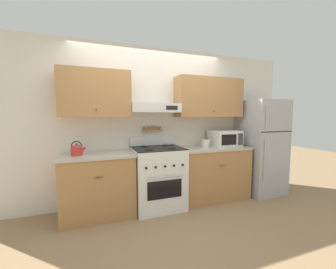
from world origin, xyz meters
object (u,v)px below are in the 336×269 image
object	(u,v)px
microwave	(225,138)
utensil_crock	(205,143)
refrigerator	(261,147)
tea_kettle	(77,150)
stove_range	(158,177)

from	to	relation	value
microwave	utensil_crock	bearing A→B (deg)	-177.50
refrigerator	utensil_crock	world-z (taller)	refrigerator
tea_kettle	microwave	xyz separation A→B (m)	(2.42, 0.02, 0.06)
refrigerator	stove_range	bearing A→B (deg)	179.30
tea_kettle	microwave	world-z (taller)	microwave
utensil_crock	microwave	bearing A→B (deg)	2.50
stove_range	microwave	distance (m)	1.39
microwave	stove_range	bearing A→B (deg)	-177.29
stove_range	tea_kettle	bearing A→B (deg)	177.89
microwave	refrigerator	bearing A→B (deg)	-6.62
stove_range	tea_kettle	xyz separation A→B (m)	(-1.15, 0.04, 0.49)
refrigerator	utensil_crock	distance (m)	1.15
stove_range	tea_kettle	distance (m)	1.25
tea_kettle	utensil_crock	distance (m)	2.01
refrigerator	microwave	size ratio (longest dim) A/B	3.53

